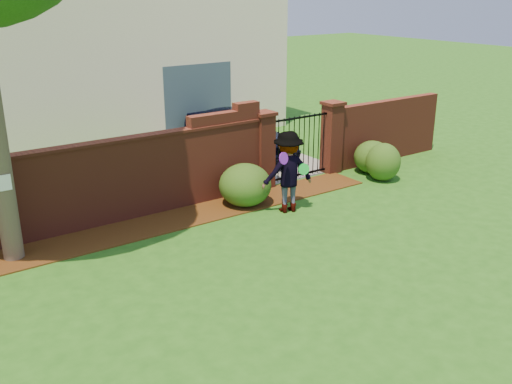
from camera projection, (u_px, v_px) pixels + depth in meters
ground at (287, 277)px, 9.84m from camera, size 80.00×80.00×0.01m
mulch_bed at (150, 226)px, 11.89m from camera, size 11.10×1.08×0.03m
brick_wall at (84, 185)px, 11.52m from camera, size 8.70×0.31×2.16m
brick_wall_return at (385, 130)px, 16.22m from camera, size 4.00×0.25×1.70m
pillar_left at (263, 150)px, 13.90m from camera, size 0.50×0.50×1.88m
pillar_right at (332, 137)px, 15.10m from camera, size 0.50×0.50×1.88m
iron_gate at (299, 147)px, 14.53m from camera, size 1.78×0.03×1.60m
driveway at (216, 146)px, 17.90m from camera, size 3.20×8.00×0.01m
house at (82, 36)px, 18.57m from camera, size 12.40×6.40×6.30m
car at (245, 134)px, 16.46m from camera, size 1.76×4.14×1.40m
paper_notice at (5, 183)px, 9.85m from camera, size 0.20×0.01×0.28m
shrub_left at (245, 185)px, 12.90m from camera, size 1.17×1.17×0.96m
shrub_middle at (383, 162)px, 14.60m from camera, size 0.87×0.87×0.96m
shrub_right at (372, 157)px, 15.21m from camera, size 0.96×0.96×0.86m
man at (288, 172)px, 12.41m from camera, size 1.28×0.92×1.78m
frisbee_purple at (284, 158)px, 11.90m from camera, size 0.27×0.13×0.26m
frisbee_green at (304, 169)px, 12.34m from camera, size 0.25×0.15×0.25m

